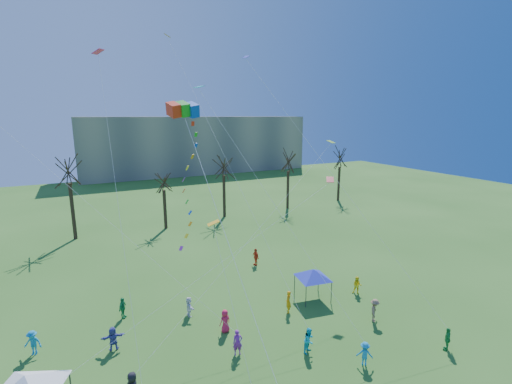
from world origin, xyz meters
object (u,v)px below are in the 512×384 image
distant_building (197,145)px  canopy_tent_blue (313,274)px  canopy_tent_white (26,384)px  big_box_kite (193,187)px

distant_building → canopy_tent_blue: size_ratio=17.06×
canopy_tent_white → canopy_tent_blue: canopy_tent_white is taller
big_box_kite → canopy_tent_white: (-9.56, -2.99, -8.26)m
distant_building → canopy_tent_blue: bearing=-100.1°
canopy_tent_white → canopy_tent_blue: bearing=12.7°
big_box_kite → canopy_tent_blue: big_box_kite is taller
distant_building → canopy_tent_white: distant_building is taller
distant_building → canopy_tent_white: 83.64m
distant_building → canopy_tent_blue: 73.52m
big_box_kite → canopy_tent_white: bearing=-162.6°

